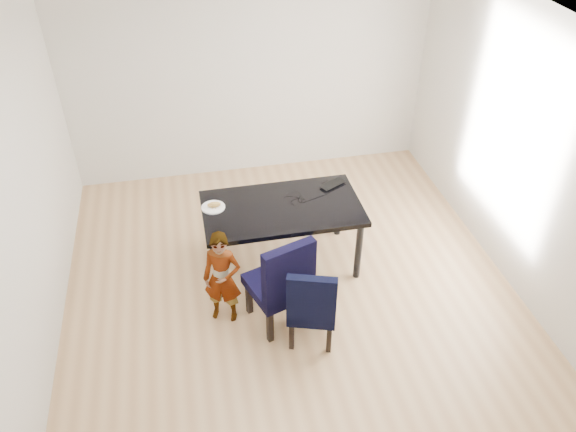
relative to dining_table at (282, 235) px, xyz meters
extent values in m
cube|color=tan|center=(0.00, -0.50, -0.38)|extent=(4.50, 5.00, 0.01)
cube|color=white|center=(0.00, -0.50, 2.33)|extent=(4.50, 5.00, 0.01)
cube|color=silver|center=(0.00, 2.00, 0.98)|extent=(4.50, 0.01, 2.70)
cube|color=silver|center=(-2.25, -0.50, 0.98)|extent=(0.01, 5.00, 2.70)
cube|color=silver|center=(2.25, -0.50, 0.98)|extent=(0.01, 5.00, 2.70)
cube|color=black|center=(0.00, 0.00, 0.00)|extent=(1.60, 0.90, 0.75)
cube|color=black|center=(-0.20, -0.78, 0.15)|extent=(0.64, 0.65, 1.04)
cube|color=black|center=(0.07, -1.05, 0.07)|extent=(0.54, 0.55, 0.89)
imported|color=orange|center=(-0.69, -0.65, 0.12)|extent=(0.42, 0.35, 0.99)
cylinder|color=white|center=(-0.68, 0.12, 0.38)|extent=(0.32, 0.32, 0.01)
ellipsoid|color=#A47C3A|center=(-0.67, 0.12, 0.42)|extent=(0.14, 0.09, 0.05)
imported|color=black|center=(0.58, 0.30, 0.39)|extent=(0.34, 0.30, 0.02)
torus|color=black|center=(0.18, 0.05, 0.38)|extent=(0.19, 0.19, 0.01)
camera|label=1|loc=(-0.88, -4.49, 3.68)|focal=35.00mm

